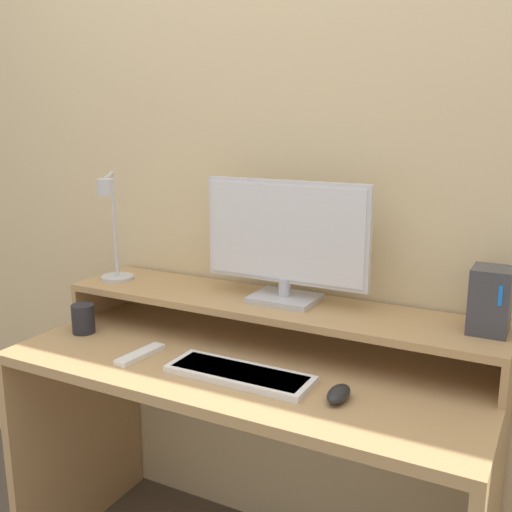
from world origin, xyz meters
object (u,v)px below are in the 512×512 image
(router_dock, at_px, (490,300))
(keyboard, at_px, (239,374))
(desk_lamp, at_px, (113,232))
(mug, at_px, (83,319))
(remote_control, at_px, (140,355))
(mouse, at_px, (339,394))
(monitor, at_px, (285,240))

(router_dock, distance_m, keyboard, 0.68)
(router_dock, relative_size, keyboard, 0.43)
(desk_lamp, xyz_separation_m, mug, (-0.03, -0.13, -0.26))
(router_dock, height_order, mug, router_dock)
(router_dock, height_order, keyboard, router_dock)
(remote_control, bearing_deg, mug, 164.95)
(router_dock, xyz_separation_m, mug, (-1.18, -0.23, -0.17))
(desk_lamp, bearing_deg, mug, -103.48)
(desk_lamp, bearing_deg, keyboard, -18.17)
(remote_control, xyz_separation_m, mug, (-0.29, 0.08, 0.04))
(desk_lamp, bearing_deg, remote_control, -38.26)
(router_dock, bearing_deg, mouse, -134.49)
(monitor, relative_size, router_dock, 3.01)
(router_dock, xyz_separation_m, remote_control, (-0.89, -0.31, -0.21))
(monitor, xyz_separation_m, mouse, (0.28, -0.29, -0.30))
(monitor, relative_size, mouse, 5.23)
(monitor, height_order, remote_control, monitor)
(remote_control, bearing_deg, router_dock, 19.15)
(desk_lamp, xyz_separation_m, mouse, (0.85, -0.19, -0.29))
(router_dock, relative_size, mug, 1.86)
(keyboard, relative_size, mouse, 4.02)
(keyboard, xyz_separation_m, remote_control, (-0.32, -0.01, -0.00))
(monitor, xyz_separation_m, desk_lamp, (-0.57, -0.10, -0.01))
(mouse, distance_m, remote_control, 0.60)
(desk_lamp, distance_m, keyboard, 0.68)
(mouse, bearing_deg, monitor, 133.93)
(remote_control, height_order, mug, mug)
(keyboard, bearing_deg, desk_lamp, 161.83)
(monitor, xyz_separation_m, mug, (-0.60, -0.23, -0.27))
(monitor, relative_size, keyboard, 1.30)
(mouse, xyz_separation_m, mug, (-0.88, 0.07, 0.03))
(router_dock, relative_size, remote_control, 1.00)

